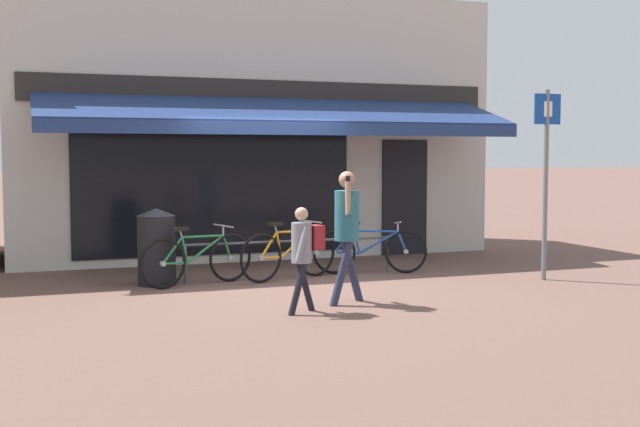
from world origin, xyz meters
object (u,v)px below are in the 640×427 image
bicycle_green (197,259)px  bicycle_orange (289,253)px  parking_sign (546,165)px  litter_bin (157,246)px  pedestrian_child (304,246)px  bicycle_blue (370,250)px  pedestrian_adult (347,221)px

bicycle_green → bicycle_orange: (1.37, 0.04, 0.01)m
parking_sign → bicycle_green: bearing=165.5°
bicycle_orange → litter_bin: size_ratio=1.52×
bicycle_green → pedestrian_child: size_ratio=1.37×
bicycle_orange → bicycle_blue: size_ratio=0.94×
bicycle_orange → litter_bin: (-1.89, 0.20, 0.16)m
bicycle_green → pedestrian_child: pedestrian_child is taller
bicycle_orange → litter_bin: litter_bin is taller
bicycle_orange → pedestrian_adult: bearing=-106.1°
bicycle_green → bicycle_blue: (2.74, 0.21, -0.02)m
pedestrian_adult → pedestrian_child: 0.82m
pedestrian_adult → parking_sign: size_ratio=0.59×
bicycle_blue → parking_sign: size_ratio=0.63×
bicycle_green → litter_bin: 0.60m
bicycle_green → bicycle_orange: bicycle_orange is taller
bicycle_blue → pedestrian_adult: size_ratio=1.06×
pedestrian_adult → pedestrian_child: (-0.69, -0.38, -0.24)m
litter_bin → pedestrian_adult: bearing=-48.3°
bicycle_blue → pedestrian_child: bearing=-111.9°
bicycle_orange → litter_bin: bearing=155.2°
bicycle_orange → pedestrian_adult: size_ratio=1.01×
parking_sign → pedestrian_child: bearing=-165.1°
pedestrian_adult → bicycle_green: bearing=-58.9°
bicycle_blue → pedestrian_adult: pedestrian_adult is taller
parking_sign → pedestrian_adult: bearing=-168.2°
pedestrian_adult → parking_sign: parking_sign is taller
bicycle_green → parking_sign: bearing=-32.4°
bicycle_green → parking_sign: parking_sign is taller
bicycle_blue → parking_sign: 2.92m
pedestrian_adult → bicycle_blue: bearing=-125.7°
pedestrian_child → litter_bin: (-1.29, 2.60, -0.23)m
bicycle_orange → litter_bin: 1.91m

